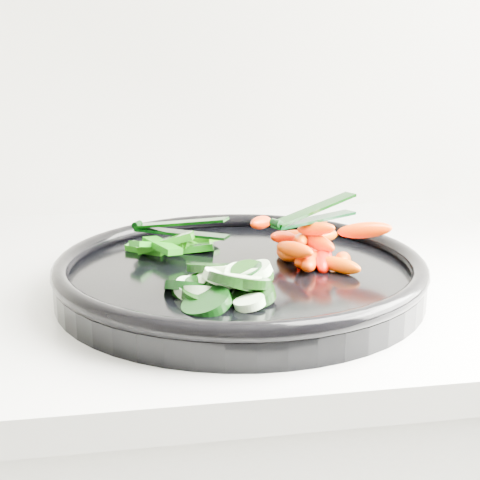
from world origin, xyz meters
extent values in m
cylinder|color=black|center=(0.62, 1.61, 0.94)|extent=(0.43, 0.43, 0.02)
torus|color=black|center=(0.62, 1.61, 0.96)|extent=(0.43, 0.43, 0.02)
cylinder|color=black|center=(0.57, 1.51, 0.96)|extent=(0.06, 0.06, 0.03)
cylinder|color=#E0F3C3|center=(0.58, 1.51, 0.96)|extent=(0.04, 0.04, 0.02)
cylinder|color=black|center=(0.56, 1.55, 0.96)|extent=(0.05, 0.05, 0.03)
cylinder|color=beige|center=(0.57, 1.54, 0.96)|extent=(0.04, 0.04, 0.02)
cylinder|color=black|center=(0.58, 1.54, 0.96)|extent=(0.06, 0.06, 0.03)
cylinder|color=#B6CFA6|center=(0.57, 1.54, 0.96)|extent=(0.05, 0.05, 0.02)
cylinder|color=black|center=(0.62, 1.52, 0.96)|extent=(0.06, 0.06, 0.02)
cylinder|color=#DEF3C2|center=(0.61, 1.50, 0.96)|extent=(0.04, 0.04, 0.02)
cylinder|color=black|center=(0.59, 1.58, 0.96)|extent=(0.06, 0.06, 0.02)
cylinder|color=#C9EABB|center=(0.59, 1.57, 0.96)|extent=(0.04, 0.04, 0.02)
cylinder|color=black|center=(0.58, 1.56, 0.96)|extent=(0.05, 0.05, 0.01)
cylinder|color=beige|center=(0.57, 1.56, 0.96)|extent=(0.05, 0.05, 0.01)
cylinder|color=black|center=(0.58, 1.53, 0.96)|extent=(0.06, 0.06, 0.02)
cylinder|color=beige|center=(0.58, 1.55, 0.96)|extent=(0.05, 0.04, 0.01)
cylinder|color=black|center=(0.57, 1.55, 0.96)|extent=(0.05, 0.05, 0.02)
cylinder|color=beige|center=(0.57, 1.55, 0.96)|extent=(0.04, 0.04, 0.02)
cylinder|color=black|center=(0.62, 1.55, 0.97)|extent=(0.05, 0.05, 0.02)
cylinder|color=#D5EDBE|center=(0.62, 1.55, 0.97)|extent=(0.05, 0.05, 0.03)
cylinder|color=black|center=(0.58, 1.58, 0.97)|extent=(0.05, 0.05, 0.02)
cylinder|color=beige|center=(0.59, 1.57, 0.97)|extent=(0.04, 0.04, 0.01)
cylinder|color=black|center=(0.60, 1.53, 0.97)|extent=(0.06, 0.06, 0.03)
cylinder|color=#C6E8BA|center=(0.59, 1.54, 0.97)|extent=(0.04, 0.04, 0.02)
cylinder|color=black|center=(0.62, 1.54, 0.97)|extent=(0.06, 0.06, 0.03)
cylinder|color=beige|center=(0.61, 1.55, 0.97)|extent=(0.04, 0.04, 0.02)
cylinder|color=black|center=(0.62, 1.56, 0.97)|extent=(0.05, 0.05, 0.02)
cylinder|color=beige|center=(0.62, 1.56, 0.97)|extent=(0.04, 0.04, 0.02)
cylinder|color=black|center=(0.62, 1.53, 0.97)|extent=(0.06, 0.06, 0.02)
cylinder|color=beige|center=(0.61, 1.53, 0.97)|extent=(0.05, 0.05, 0.02)
ellipsoid|color=#F21100|center=(0.71, 1.61, 0.96)|extent=(0.03, 0.06, 0.03)
ellipsoid|color=#ED1900|center=(0.69, 1.61, 0.96)|extent=(0.05, 0.05, 0.03)
ellipsoid|color=#DD3D00|center=(0.72, 1.58, 0.96)|extent=(0.04, 0.05, 0.02)
ellipsoid|color=#FF0E00|center=(0.69, 1.65, 0.96)|extent=(0.03, 0.05, 0.03)
ellipsoid|color=#F14800|center=(0.73, 1.60, 0.96)|extent=(0.03, 0.05, 0.03)
ellipsoid|color=#F33500|center=(0.67, 1.63, 0.96)|extent=(0.02, 0.05, 0.02)
ellipsoid|color=#FF5900|center=(0.69, 1.59, 0.96)|extent=(0.03, 0.05, 0.03)
ellipsoid|color=#ED1100|center=(0.70, 1.64, 0.96)|extent=(0.05, 0.03, 0.02)
ellipsoid|color=#DD4B00|center=(0.70, 1.70, 0.96)|extent=(0.04, 0.05, 0.02)
ellipsoid|color=#FA4000|center=(0.70, 1.67, 0.96)|extent=(0.02, 0.05, 0.02)
ellipsoid|color=#FF5400|center=(0.67, 1.60, 0.98)|extent=(0.04, 0.05, 0.02)
ellipsoid|color=#F04500|center=(0.72, 1.67, 0.98)|extent=(0.03, 0.06, 0.03)
ellipsoid|color=#FF5400|center=(0.69, 1.63, 0.98)|extent=(0.02, 0.04, 0.02)
ellipsoid|color=#E55500|center=(0.70, 1.62, 0.98)|extent=(0.04, 0.06, 0.02)
ellipsoid|color=red|center=(0.67, 1.65, 0.98)|extent=(0.04, 0.04, 0.02)
ellipsoid|color=#FF5700|center=(0.72, 1.65, 0.98)|extent=(0.04, 0.04, 0.02)
ellipsoid|color=#F36100|center=(0.70, 1.62, 0.99)|extent=(0.04, 0.04, 0.02)
ellipsoid|color=#E73E00|center=(0.65, 1.66, 0.99)|extent=(0.04, 0.04, 0.02)
ellipsoid|color=#FF5500|center=(0.70, 1.64, 0.99)|extent=(0.04, 0.03, 0.02)
ellipsoid|color=#F54E00|center=(0.75, 1.61, 0.99)|extent=(0.06, 0.03, 0.03)
cube|color=#12690A|center=(0.57, 1.70, 0.96)|extent=(0.03, 0.06, 0.02)
cube|color=#176309|center=(0.58, 1.70, 0.96)|extent=(0.05, 0.06, 0.03)
cube|color=#1D6309|center=(0.59, 1.72, 0.96)|extent=(0.04, 0.05, 0.02)
cube|color=#1D6509|center=(0.58, 1.68, 0.96)|extent=(0.05, 0.03, 0.01)
cube|color=#22740B|center=(0.53, 1.69, 0.96)|extent=(0.05, 0.04, 0.01)
cube|color=#0C6309|center=(0.55, 1.70, 0.96)|extent=(0.05, 0.07, 0.03)
cube|color=#236C0A|center=(0.55, 1.67, 0.97)|extent=(0.06, 0.03, 0.03)
cube|color=#0A6509|center=(0.53, 1.67, 0.97)|extent=(0.04, 0.04, 0.02)
cube|color=#1E6609|center=(0.55, 1.66, 0.97)|extent=(0.04, 0.06, 0.01)
cylinder|color=black|center=(0.66, 1.61, 1.00)|extent=(0.01, 0.01, 0.01)
cube|color=black|center=(0.70, 1.63, 1.00)|extent=(0.10, 0.07, 0.00)
cube|color=black|center=(0.70, 1.63, 1.01)|extent=(0.10, 0.07, 0.02)
cylinder|color=black|center=(0.52, 1.72, 0.98)|extent=(0.01, 0.01, 0.01)
cube|color=black|center=(0.57, 1.69, 0.97)|extent=(0.10, 0.07, 0.00)
cube|color=black|center=(0.57, 1.69, 0.99)|extent=(0.10, 0.07, 0.02)
camera|label=1|loc=(0.52, 0.97, 1.16)|focal=50.00mm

